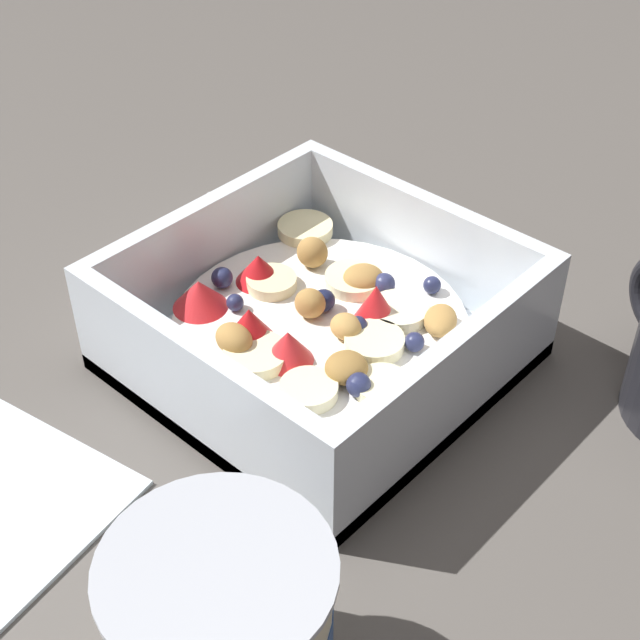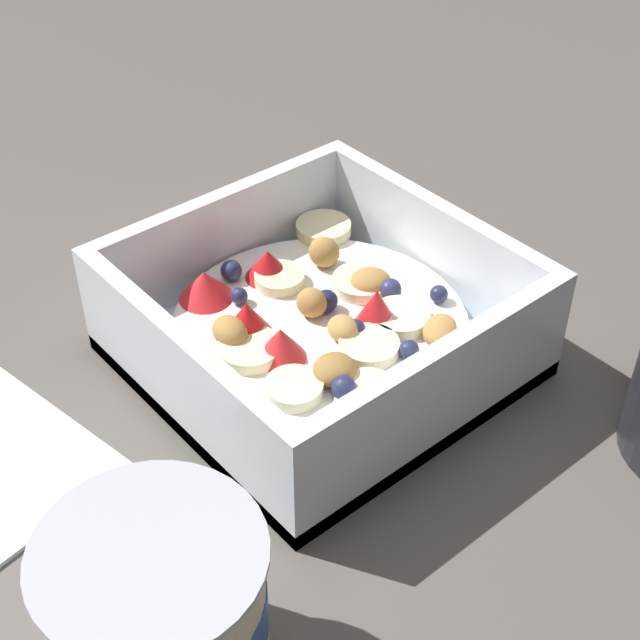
{
  "view_description": "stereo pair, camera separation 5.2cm",
  "coord_description": "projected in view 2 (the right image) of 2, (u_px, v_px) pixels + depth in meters",
  "views": [
    {
      "loc": [
        0.31,
        0.26,
        0.36
      ],
      "look_at": [
        0.02,
        -0.01,
        0.03
      ],
      "focal_mm": 52.47,
      "sensor_mm": 36.0,
      "label": 1
    },
    {
      "loc": [
        0.28,
        0.3,
        0.36
      ],
      "look_at": [
        0.02,
        -0.01,
        0.03
      ],
      "focal_mm": 52.47,
      "sensor_mm": 36.0,
      "label": 2
    }
  ],
  "objects": [
    {
      "name": "yogurt_cup",
      "position": [
        159.0,
        613.0,
        0.36
      ],
      "size": [
        0.09,
        0.09,
        0.08
      ],
      "color": "beige",
      "rests_on": "ground"
    },
    {
      "name": "spoon",
      "position": [
        398.0,
        223.0,
        0.64
      ],
      "size": [
        0.09,
        0.16,
        0.01
      ],
      "color": "silver",
      "rests_on": "ground"
    },
    {
      "name": "fruit_bowl",
      "position": [
        319.0,
        329.0,
        0.52
      ],
      "size": [
        0.19,
        0.19,
        0.07
      ],
      "color": "white",
      "rests_on": "ground"
    },
    {
      "name": "ground_plane",
      "position": [
        352.0,
        356.0,
        0.54
      ],
      "size": [
        2.4,
        2.4,
        0.0
      ],
      "primitive_type": "plane",
      "color": "#56514C"
    }
  ]
}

